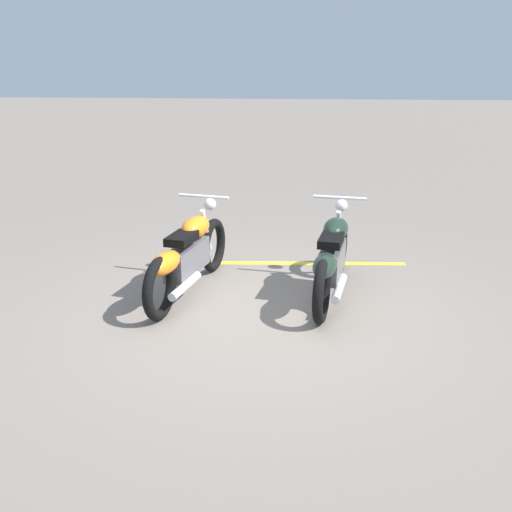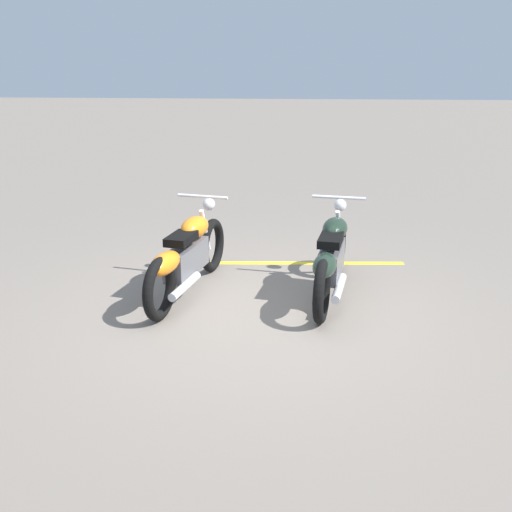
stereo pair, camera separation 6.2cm
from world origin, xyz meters
name	(u,v)px [view 2 (the right image)]	position (x,y,z in m)	size (l,w,h in m)	color
ground_plane	(256,313)	(0.00, 0.00, 0.00)	(60.00, 60.00, 0.00)	slate
motorcycle_bright_foreground	(186,256)	(-0.48, -0.82, 0.46)	(2.20, 0.72, 1.04)	black
motorcycle_dark_foreground	(331,257)	(-0.53, 0.80, 0.46)	(2.22, 0.66, 1.04)	black
parking_stripe_near	(281,263)	(-1.65, 0.22, 0.00)	(3.20, 0.12, 0.01)	yellow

